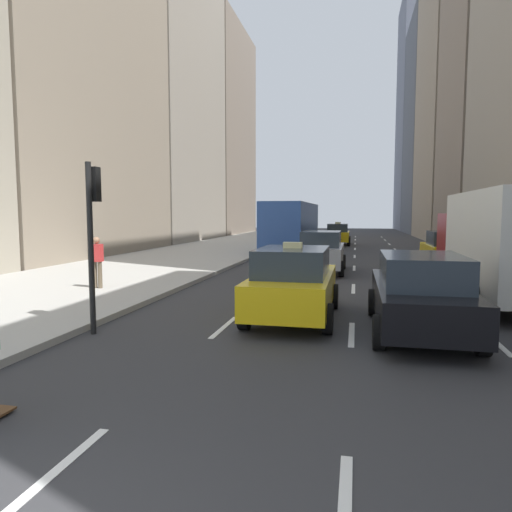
{
  "coord_description": "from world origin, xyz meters",
  "views": [
    {
      "loc": [
        2.65,
        -1.65,
        2.54
      ],
      "look_at": [
        -0.3,
        11.79,
        1.26
      ],
      "focal_mm": 32.0,
      "sensor_mm": 36.0,
      "label": 1
    }
  ],
  "objects_px": {
    "box_truck": "(501,242)",
    "traffic_light_pole": "(92,220)",
    "taxi_second": "(338,234)",
    "pedestrian_mid_block": "(97,260)",
    "taxi_third": "(447,249)",
    "sedan_silver_behind": "(321,251)",
    "taxi_lead": "(294,283)",
    "sedan_black_near": "(420,293)",
    "city_bus": "(292,225)"
  },
  "relations": [
    {
      "from": "box_truck",
      "to": "traffic_light_pole",
      "type": "height_order",
      "value": "traffic_light_pole"
    },
    {
      "from": "taxi_second",
      "to": "pedestrian_mid_block",
      "type": "distance_m",
      "value": 25.65
    },
    {
      "from": "taxi_third",
      "to": "sedan_silver_behind",
      "type": "distance_m",
      "value": 6.22
    },
    {
      "from": "taxi_second",
      "to": "taxi_third",
      "type": "height_order",
      "value": "same"
    },
    {
      "from": "sedan_silver_behind",
      "to": "taxi_lead",
      "type": "bearing_deg",
      "value": -90.0
    },
    {
      "from": "taxi_second",
      "to": "sedan_black_near",
      "type": "xyz_separation_m",
      "value": [
        2.8,
        -27.82,
        -0.01
      ]
    },
    {
      "from": "city_bus",
      "to": "pedestrian_mid_block",
      "type": "relative_size",
      "value": 7.04
    },
    {
      "from": "city_bus",
      "to": "box_truck",
      "type": "height_order",
      "value": "city_bus"
    },
    {
      "from": "taxi_third",
      "to": "sedan_black_near",
      "type": "distance_m",
      "value": 12.85
    },
    {
      "from": "sedan_silver_behind",
      "to": "city_bus",
      "type": "distance_m",
      "value": 11.56
    },
    {
      "from": "box_truck",
      "to": "pedestrian_mid_block",
      "type": "height_order",
      "value": "box_truck"
    },
    {
      "from": "taxi_third",
      "to": "traffic_light_pole",
      "type": "relative_size",
      "value": 1.22
    },
    {
      "from": "sedan_silver_behind",
      "to": "pedestrian_mid_block",
      "type": "bearing_deg",
      "value": -134.52
    },
    {
      "from": "sedan_silver_behind",
      "to": "city_bus",
      "type": "bearing_deg",
      "value": 104.12
    },
    {
      "from": "taxi_second",
      "to": "sedan_silver_behind",
      "type": "height_order",
      "value": "taxi_second"
    },
    {
      "from": "taxi_lead",
      "to": "sedan_silver_behind",
      "type": "relative_size",
      "value": 0.97
    },
    {
      "from": "taxi_third",
      "to": "city_bus",
      "type": "xyz_separation_m",
      "value": [
        -8.41,
        8.46,
        0.91
      ]
    },
    {
      "from": "taxi_second",
      "to": "box_truck",
      "type": "height_order",
      "value": "box_truck"
    },
    {
      "from": "box_truck",
      "to": "traffic_light_pole",
      "type": "xyz_separation_m",
      "value": [
        -9.55,
        -5.91,
        0.7
      ]
    },
    {
      "from": "taxi_third",
      "to": "sedan_black_near",
      "type": "xyz_separation_m",
      "value": [
        -2.8,
        -12.54,
        -0.01
      ]
    },
    {
      "from": "taxi_third",
      "to": "traffic_light_pole",
      "type": "height_order",
      "value": "traffic_light_pole"
    },
    {
      "from": "city_bus",
      "to": "box_truck",
      "type": "relative_size",
      "value": 1.38
    },
    {
      "from": "taxi_second",
      "to": "sedan_silver_behind",
      "type": "xyz_separation_m",
      "value": [
        -0.0,
        -18.0,
        0.03
      ]
    },
    {
      "from": "pedestrian_mid_block",
      "to": "traffic_light_pole",
      "type": "distance_m",
      "value": 5.43
    },
    {
      "from": "taxi_lead",
      "to": "sedan_silver_behind",
      "type": "distance_m",
      "value": 9.06
    },
    {
      "from": "taxi_third",
      "to": "city_bus",
      "type": "distance_m",
      "value": 11.96
    },
    {
      "from": "sedan_black_near",
      "to": "box_truck",
      "type": "bearing_deg",
      "value": 57.82
    },
    {
      "from": "sedan_black_near",
      "to": "sedan_silver_behind",
      "type": "bearing_deg",
      "value": 105.91
    },
    {
      "from": "box_truck",
      "to": "taxi_third",
      "type": "bearing_deg",
      "value": 90.0
    },
    {
      "from": "city_bus",
      "to": "traffic_light_pole",
      "type": "xyz_separation_m",
      "value": [
        -1.14,
        -22.46,
        0.62
      ]
    },
    {
      "from": "box_truck",
      "to": "sedan_black_near",
      "type": "bearing_deg",
      "value": -122.18
    },
    {
      "from": "sedan_black_near",
      "to": "traffic_light_pole",
      "type": "distance_m",
      "value": 7.08
    },
    {
      "from": "pedestrian_mid_block",
      "to": "traffic_light_pole",
      "type": "bearing_deg",
      "value": -59.0
    },
    {
      "from": "box_truck",
      "to": "taxi_second",
      "type": "bearing_deg",
      "value": 103.48
    },
    {
      "from": "traffic_light_pole",
      "to": "pedestrian_mid_block",
      "type": "bearing_deg",
      "value": 121.0
    },
    {
      "from": "box_truck",
      "to": "pedestrian_mid_block",
      "type": "bearing_deg",
      "value": -173.49
    },
    {
      "from": "sedan_black_near",
      "to": "box_truck",
      "type": "distance_m",
      "value": 5.33
    },
    {
      "from": "sedan_silver_behind",
      "to": "traffic_light_pole",
      "type": "height_order",
      "value": "traffic_light_pole"
    },
    {
      "from": "taxi_lead",
      "to": "city_bus",
      "type": "height_order",
      "value": "city_bus"
    },
    {
      "from": "city_bus",
      "to": "pedestrian_mid_block",
      "type": "distance_m",
      "value": 18.37
    },
    {
      "from": "traffic_light_pole",
      "to": "taxi_second",
      "type": "bearing_deg",
      "value": 82.32
    },
    {
      "from": "taxi_second",
      "to": "sedan_silver_behind",
      "type": "distance_m",
      "value": 18.0
    },
    {
      "from": "traffic_light_pole",
      "to": "box_truck",
      "type": "bearing_deg",
      "value": 31.75
    },
    {
      "from": "sedan_silver_behind",
      "to": "box_truck",
      "type": "bearing_deg",
      "value": -43.82
    },
    {
      "from": "box_truck",
      "to": "sedan_silver_behind",
      "type": "bearing_deg",
      "value": 136.18
    },
    {
      "from": "city_bus",
      "to": "traffic_light_pole",
      "type": "relative_size",
      "value": 3.23
    },
    {
      "from": "taxi_lead",
      "to": "taxi_third",
      "type": "relative_size",
      "value": 1.0
    },
    {
      "from": "taxi_lead",
      "to": "sedan_black_near",
      "type": "bearing_deg",
      "value": -15.33
    },
    {
      "from": "taxi_lead",
      "to": "box_truck",
      "type": "xyz_separation_m",
      "value": [
        5.6,
        3.68,
        0.83
      ]
    },
    {
      "from": "taxi_lead",
      "to": "pedestrian_mid_block",
      "type": "relative_size",
      "value": 2.67
    }
  ]
}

